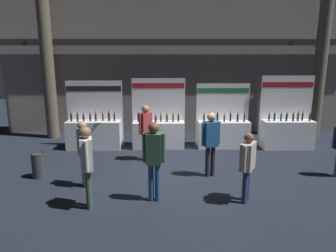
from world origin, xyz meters
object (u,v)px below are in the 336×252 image
Objects in this scene: exhibitor_booth_1 at (159,131)px; trash_bin at (38,165)px; visitor_7 at (211,139)px; visitor_2 at (248,161)px; exhibitor_booth_2 at (223,131)px; visitor_4 at (87,160)px; visitor_3 at (84,149)px; visitor_6 at (146,128)px; exhibitor_booth_3 at (287,131)px; exhibitor_booth_0 at (94,132)px; visitor_5 at (154,154)px.

exhibitor_booth_1 is 4.25m from trash_bin.
visitor_2 is at bearing -84.41° from visitor_7.
exhibitor_booth_2 is 1.25× the size of visitor_4.
visitor_3 is 0.96× the size of visitor_6.
exhibitor_booth_3 is at bearing 82.42° from visitor_3.
visitor_6 is 0.99× the size of visitor_7.
exhibitor_booth_3 is (6.87, -0.05, 0.02)m from exhibitor_booth_0.
visitor_4 is 1.03× the size of visitor_6.
exhibitor_booth_3 is at bearing 18.72° from trash_bin.
visitor_6 is (1.43, 1.98, 0.05)m from visitor_3.
visitor_7 is at bearing -61.94° from exhibitor_booth_1.
visitor_6 is (1.91, -1.31, 0.44)m from exhibitor_booth_0.
exhibitor_booth_2 is 2.93m from visitor_7.
exhibitor_booth_0 is at bearing -178.14° from exhibitor_booth_1.
visitor_3 reaches higher than visitor_2.
trash_bin is 4.73m from visitor_7.
visitor_5 is at bearing 88.79° from visitor_4.
exhibitor_booth_1 reaches higher than visitor_2.
visitor_2 is at bearing 80.32° from visitor_4.
visitor_6 is at bearing -152.58° from exhibitor_booth_2.
visitor_4 reaches higher than visitor_6.
exhibitor_booth_3 is at bearing -0.38° from exhibitor_booth_0.
visitor_7 is (3.74, -2.66, 0.46)m from exhibitor_booth_0.
visitor_3 is (-3.84, 0.89, 0.02)m from visitor_2.
visitor_7 is at bearing -140.14° from exhibitor_booth_3.
visitor_3 is at bearing -81.58° from exhibitor_booth_0.
visitor_2 is 3.49m from visitor_4.
exhibitor_booth_0 is 2.86m from trash_bin.
exhibitor_booth_3 is 8.24m from trash_bin.
visitor_2 is (2.04, -4.26, 0.37)m from exhibitor_booth_1.
exhibitor_booth_2 is at bearing 0.42° from exhibitor_booth_1.
trash_bin is (-5.54, -2.78, -0.24)m from exhibitor_booth_2.
exhibitor_booth_0 is 6.87m from exhibitor_booth_3.
visitor_5 is (-2.35, -4.19, 0.53)m from exhibitor_booth_2.
exhibitor_booth_2 is 5.89m from visitor_4.
exhibitor_booth_3 is at bearing 45.66° from visitor_5.
visitor_3 is 0.92× the size of visitor_5.
visitor_7 reaches higher than visitor_2.
exhibitor_booth_1 is at bearing 93.98° from visitor_5.
visitor_7 is (1.48, 1.44, -0.04)m from visitor_5.
trash_bin is at bearing 160.44° from visitor_5.
visitor_5 is at bearing 30.91° from visitor_3.
visitor_5 is 2.82m from visitor_6.
exhibitor_booth_0 is at bearing 70.91° from trash_bin.
exhibitor_booth_3 is 3.74× the size of trash_bin.
trash_bin is at bearing -147.58° from visitor_3.
visitor_2 is 3.75m from visitor_6.
exhibitor_booth_2 reaches higher than visitor_2.
visitor_5 is 1.04× the size of visitor_6.
visitor_4 is 1.02× the size of visitor_7.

